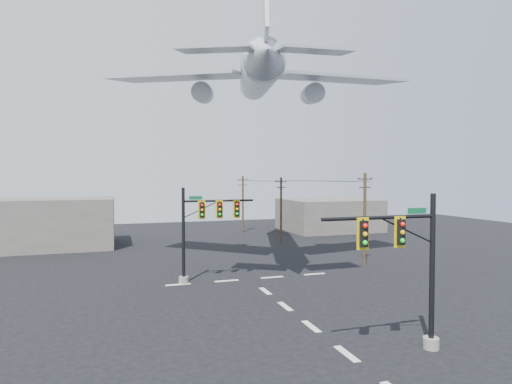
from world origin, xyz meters
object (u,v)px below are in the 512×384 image
object	(u,v)px
utility_pole_a	(365,217)
signal_mast_far	(201,229)
utility_pole_c	(243,203)
utility_pole_b	(281,208)
airliner	(258,77)
signal_mast_near	(411,269)

from	to	relation	value
utility_pole_a	signal_mast_far	bearing A→B (deg)	175.26
utility_pole_a	utility_pole_c	world-z (taller)	utility_pole_a
utility_pole_b	utility_pole_c	xyz separation A→B (m)	(-2.04, 11.10, 0.10)
utility_pole_a	airliner	distance (m)	17.18
airliner	signal_mast_far	bearing A→B (deg)	145.58
utility_pole_b	utility_pole_c	size ratio (longest dim) A/B	0.98
signal_mast_far	airliner	bearing A→B (deg)	39.85
signal_mast_far	utility_pole_c	bearing A→B (deg)	67.68
signal_mast_near	airliner	world-z (taller)	airliner
signal_mast_near	utility_pole_a	xyz separation A→B (m)	(9.27, 18.81, 0.58)
signal_mast_near	utility_pole_c	xyz separation A→B (m)	(4.95, 46.40, 0.46)
signal_mast_near	utility_pole_b	world-z (taller)	utility_pole_b
utility_pole_a	airliner	bearing A→B (deg)	147.98
utility_pole_b	utility_pole_c	bearing A→B (deg)	86.59
utility_pole_c	signal_mast_near	bearing A→B (deg)	-92.80
utility_pole_c	airliner	xyz separation A→B (m)	(-5.43, -23.86, 13.76)
utility_pole_c	airliner	size ratio (longest dim) A/B	0.28
signal_mast_far	signal_mast_near	bearing A→B (deg)	-67.28
signal_mast_far	utility_pole_a	world-z (taller)	utility_pole_a
utility_pole_a	utility_pole_b	bearing A→B (deg)	86.81
utility_pole_b	utility_pole_a	bearing A→B (deg)	-95.93
signal_mast_far	utility_pole_c	size ratio (longest dim) A/B	0.88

